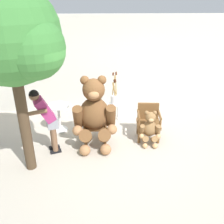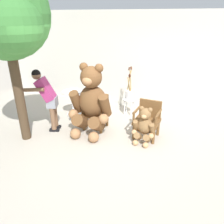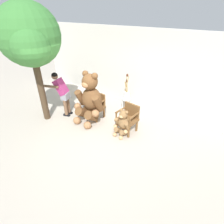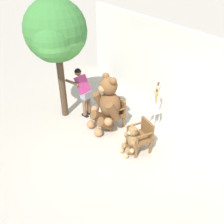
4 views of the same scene
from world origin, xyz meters
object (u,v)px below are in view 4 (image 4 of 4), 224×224
at_px(round_side_table, 113,95).
at_px(teddy_bear_large, 107,104).
at_px(wooden_chair_right, 141,135).
at_px(wooden_chair_left, 115,112).
at_px(white_stool, 155,113).
at_px(teddy_bear_small, 132,140).
at_px(brush_bucket, 156,105).
at_px(patio_tree, 55,33).
at_px(person_visitor, 83,89).

bearing_deg(round_side_table, teddy_bear_large, -37.51).
bearing_deg(wooden_chair_right, wooden_chair_left, 179.99).
bearing_deg(teddy_bear_large, wooden_chair_left, 90.70).
distance_m(teddy_bear_large, white_stool, 1.52).
xyz_separation_m(teddy_bear_small, brush_bucket, (-0.77, 1.36, 0.23)).
bearing_deg(patio_tree, person_visitor, 70.71).
bearing_deg(teddy_bear_large, white_stool, 68.53).
relative_size(teddy_bear_large, patio_tree, 0.48).
distance_m(wooden_chair_right, teddy_bear_large, 1.38).
relative_size(wooden_chair_left, wooden_chair_right, 1.00).
bearing_deg(patio_tree, wooden_chair_right, 24.30).
relative_size(wooden_chair_right, white_stool, 1.87).
xyz_separation_m(wooden_chair_right, white_stool, (-0.78, 1.08, -0.11)).
bearing_deg(person_visitor, white_stool, 46.12).
xyz_separation_m(teddy_bear_large, patio_tree, (-1.24, -0.88, 1.80)).
xyz_separation_m(wooden_chair_right, teddy_bear_small, (-0.01, -0.29, -0.05)).
height_order(wooden_chair_right, patio_tree, patio_tree).
distance_m(person_visitor, patio_tree, 1.83).
bearing_deg(teddy_bear_large, round_side_table, 142.49).
xyz_separation_m(person_visitor, brush_bucket, (1.56, 1.62, -0.26)).
bearing_deg(wooden_chair_right, round_side_table, 168.62).
height_order(wooden_chair_left, teddy_bear_large, teddy_bear_large).
distance_m(wooden_chair_left, teddy_bear_small, 1.33).
height_order(teddy_bear_small, brush_bucket, brush_bucket).
bearing_deg(teddy_bear_small, wooden_chair_left, 167.56).
xyz_separation_m(white_stool, patio_tree, (-1.77, -2.23, 2.27)).
distance_m(teddy_bear_small, brush_bucket, 1.58).
relative_size(person_visitor, patio_tree, 0.43).
height_order(person_visitor, patio_tree, patio_tree).
xyz_separation_m(wooden_chair_left, round_side_table, (-0.94, 0.45, -0.01)).
height_order(wooden_chair_left, white_stool, wooden_chair_left).
bearing_deg(wooden_chair_left, brush_bucket, 63.56).
bearing_deg(white_stool, patio_tree, -128.51).
relative_size(teddy_bear_small, brush_bucket, 0.90).
bearing_deg(white_stool, wooden_chair_right, -54.18).
bearing_deg(teddy_bear_large, patio_tree, -144.72).
height_order(teddy_bear_large, patio_tree, patio_tree).
distance_m(wooden_chair_left, round_side_table, 1.05).
bearing_deg(wooden_chair_left, teddy_bear_small, -12.44).
relative_size(brush_bucket, round_side_table, 1.31).
distance_m(teddy_bear_large, person_visitor, 1.07).
distance_m(wooden_chair_left, person_visitor, 1.25).
bearing_deg(teddy_bear_small, patio_tree, -161.23).
xyz_separation_m(teddy_bear_small, person_visitor, (-2.33, -0.26, 0.50)).
height_order(teddy_bear_large, brush_bucket, teddy_bear_large).
bearing_deg(person_visitor, wooden_chair_left, 28.04).
bearing_deg(person_visitor, round_side_table, 85.12).
relative_size(wooden_chair_left, teddy_bear_large, 0.51).
bearing_deg(round_side_table, wooden_chair_right, -11.38).
distance_m(white_stool, brush_bucket, 0.29).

